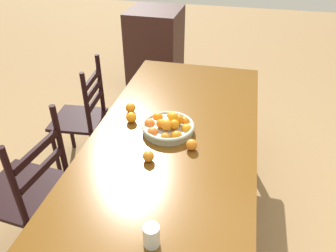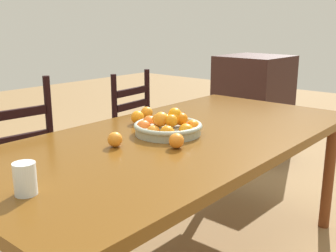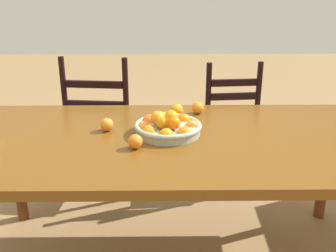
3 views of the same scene
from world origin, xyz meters
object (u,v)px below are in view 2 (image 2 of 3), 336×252
Objects in this scene: cabinet at (253,107)px; orange_loose_0 at (115,139)px; chair_near_window at (5,173)px; orange_loose_1 at (176,141)px; orange_loose_2 at (147,113)px; chair_by_cabinet at (119,140)px; orange_loose_3 at (138,117)px; dining_table at (179,147)px; drinking_glass at (25,179)px; fruit_bowl at (168,127)px.

cabinet reaches higher than orange_loose_0.
orange_loose_1 is (0.29, -0.95, 0.30)m from chair_near_window.
orange_loose_0 is 0.54m from orange_loose_2.
chair_near_window is 14.71× the size of orange_loose_2.
orange_loose_0 is 0.26m from orange_loose_1.
orange_loose_2 reaches higher than orange_loose_1.
cabinet is 2.22m from orange_loose_1.
cabinet is (1.49, -0.22, 0.03)m from chair_by_cabinet.
chair_near_window reaches higher than orange_loose_2.
orange_loose_0 is at bearing 106.54° from chair_near_window.
chair_near_window is 15.00× the size of orange_loose_1.
orange_loose_1 is (0.15, -0.21, 0.00)m from orange_loose_0.
cabinet is 1.79m from orange_loose_2.
orange_loose_3 is at bearing 65.01° from orange_loose_1.
dining_table is 19.85× the size of drinking_glass.
orange_loose_3 is (0.35, 0.21, 0.00)m from orange_loose_0.
orange_loose_1 is (-0.57, -0.98, 0.32)m from chair_by_cabinet.
chair_by_cabinet is 0.65m from orange_loose_2.
fruit_bowl is at bearing 7.99° from drinking_glass.
orange_loose_1 is 0.47m from orange_loose_3.
chair_by_cabinet is 1.51m from cabinet.
orange_loose_3 is (0.49, -0.52, 0.30)m from chair_near_window.
dining_table is 0.97m from chair_by_cabinet.
orange_loose_3 is at bearing 23.11° from drinking_glass.
chair_near_window is 1.05× the size of chair_by_cabinet.
dining_table is at bearing 125.57° from chair_near_window.
orange_loose_3 is at bearing 31.06° from orange_loose_0.
chair_by_cabinet is 14.27× the size of orange_loose_1.
orange_loose_0 is (-0.30, 0.04, -0.01)m from fruit_bowl.
orange_loose_1 is at bearing 113.05° from chair_near_window.
fruit_bowl is (-0.03, 0.04, 0.10)m from dining_table.
fruit_bowl is 3.17× the size of drinking_glass.
orange_loose_0 is (-0.73, -0.77, 0.31)m from chair_by_cabinet.
orange_loose_0 is 0.99× the size of orange_loose_1.
chair_by_cabinet reaches higher than orange_loose_1.
chair_near_window reaches higher than dining_table.
orange_loose_2 is at bearing 56.09° from orange_loose_1.
chair_near_window reaches higher than drinking_glass.
dining_table is at bearing 35.91° from orange_loose_1.
dining_table is 0.86m from drinking_glass.
cabinet is (2.36, -0.19, 0.02)m from chair_near_window.
drinking_glass is (-0.52, -0.16, 0.02)m from orange_loose_0.
orange_loose_2 is at bearing 20.44° from orange_loose_3.
cabinet is 2.89× the size of fruit_bowl.
chair_near_window is 1.03× the size of cabinet.
orange_loose_0 is at bearing 41.73° from chair_by_cabinet.
cabinet is 14.54× the size of orange_loose_1.
orange_loose_0 is at bearing 165.09° from dining_table.
fruit_bowl reaches higher than orange_loose_3.
orange_loose_3 reaches higher than orange_loose_2.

